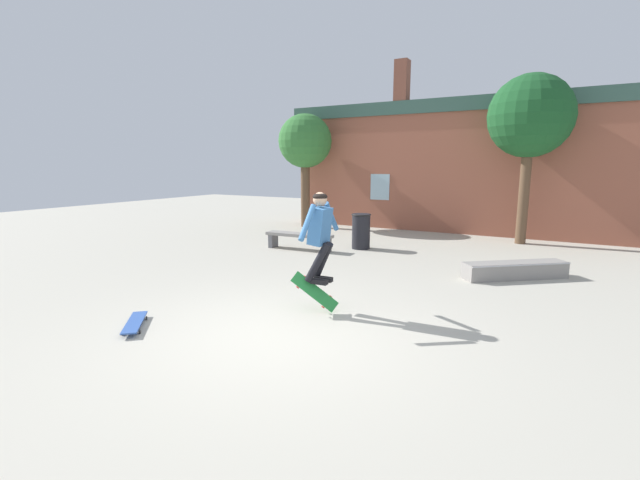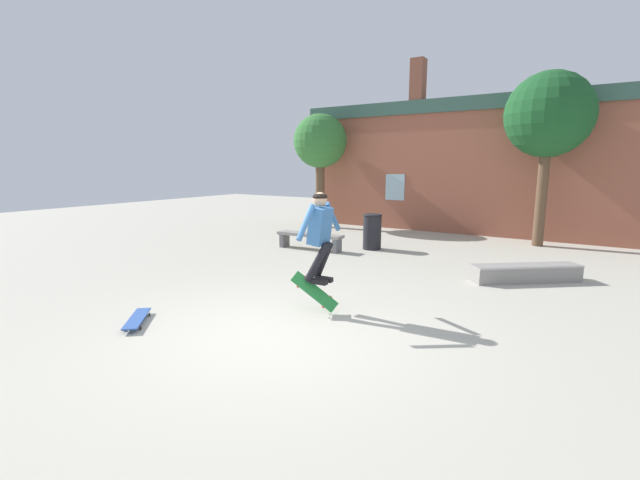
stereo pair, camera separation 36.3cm
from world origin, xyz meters
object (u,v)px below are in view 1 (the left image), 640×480
at_px(skate_ledge, 515,270).
at_px(trash_bin, 361,231).
at_px(park_bench, 299,238).
at_px(skateboard_flipping, 315,292).
at_px(skateboard_resting, 135,322).
at_px(tree_right, 530,118).
at_px(tree_left, 305,143).
at_px(skater, 320,230).

height_order(skate_ledge, trash_bin, trash_bin).
height_order(park_bench, skateboard_flipping, skateboard_flipping).
relative_size(skate_ledge, skateboard_flipping, 3.00).
relative_size(skate_ledge, skateboard_resting, 2.46).
bearing_deg(skateboard_flipping, tree_right, 48.37).
xyz_separation_m(park_bench, trash_bin, (1.37, 0.95, 0.16)).
bearing_deg(trash_bin, skate_ledge, -18.29).
bearing_deg(trash_bin, tree_right, 38.58).
xyz_separation_m(tree_right, skateboard_resting, (-4.11, -9.69, -3.43)).
relative_size(park_bench, trash_bin, 2.01).
bearing_deg(skateboard_resting, tree_right, 114.96).
height_order(tree_left, park_bench, tree_left).
bearing_deg(tree_right, park_bench, -142.41).
relative_size(skater, skateboard_resting, 1.77).
distance_m(skate_ledge, trash_bin, 4.15).
xyz_separation_m(park_bench, skater, (2.88, -3.99, 0.95)).
relative_size(trash_bin, skateboard_resting, 1.22).
height_order(trash_bin, skateboard_flipping, trash_bin).
distance_m(tree_right, skateboard_flipping, 8.84).
height_order(tree_left, trash_bin, tree_left).
distance_m(trash_bin, skater, 5.22).
height_order(tree_right, skateboard_resting, tree_right).
bearing_deg(skater, tree_right, 71.97).
relative_size(skate_ledge, trash_bin, 2.03).
bearing_deg(skate_ledge, tree_right, 54.30).
xyz_separation_m(tree_right, trash_bin, (-3.68, -2.94, -3.01)).
relative_size(park_bench, skateboard_resting, 2.44).
relative_size(park_bench, skate_ledge, 0.99).
bearing_deg(skater, skateboard_flipping, -125.78).
relative_size(tree_left, park_bench, 2.12).
bearing_deg(skateboard_resting, skateboard_flipping, 90.42).
height_order(tree_right, skater, tree_right).
bearing_deg(skateboard_flipping, park_bench, 98.81).
relative_size(skater, skateboard_flipping, 2.15).
distance_m(park_bench, skate_ledge, 5.30).
height_order(trash_bin, skater, skater).
height_order(tree_left, skate_ledge, tree_left).
xyz_separation_m(skateboard_flipping, skateboard_resting, (-1.90, -1.73, -0.26)).
distance_m(skater, skateboard_flipping, 0.95).
relative_size(tree_left, skater, 2.92).
xyz_separation_m(tree_right, park_bench, (-5.05, -3.89, -3.17)).
xyz_separation_m(tree_left, trash_bin, (3.45, -2.80, -2.50)).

